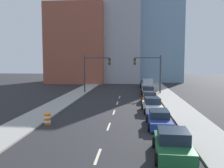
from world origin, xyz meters
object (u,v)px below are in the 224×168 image
at_px(traffic_signal_left, 92,69).
at_px(sedan_orange, 150,97).
at_px(sedan_white, 152,105).
at_px(traffic_barrel, 47,119).
at_px(sedan_gray, 148,91).
at_px(pickup_truck_silver, 148,86).
at_px(sedan_black, 145,84).
at_px(sedan_green, 173,144).
at_px(sedan_blue, 159,119).
at_px(traffic_signal_right, 153,69).

relative_size(traffic_signal_left, sedan_orange, 1.39).
distance_m(traffic_signal_left, sedan_white, 17.81).
xyz_separation_m(traffic_barrel, sedan_orange, (9.42, 12.54, 0.16)).
height_order(traffic_barrel, sedan_gray, sedan_gray).
bearing_deg(pickup_truck_silver, sedan_black, 89.54).
distance_m(traffic_barrel, sedan_black, 32.66).
relative_size(sedan_white, sedan_orange, 1.00).
bearing_deg(sedan_black, pickup_truck_silver, -88.45).
xyz_separation_m(pickup_truck_silver, sedan_black, (-0.13, 6.71, -0.21)).
xyz_separation_m(sedan_green, sedan_black, (0.33, 37.54, -0.03)).
height_order(sedan_blue, pickup_truck_silver, pickup_truck_silver).
xyz_separation_m(sedan_green, sedan_white, (-0.20, 12.48, 0.00)).
relative_size(traffic_signal_right, sedan_gray, 1.41).
bearing_deg(sedan_white, traffic_signal_right, 82.31).
bearing_deg(sedan_black, sedan_white, -90.76).
relative_size(traffic_signal_right, pickup_truck_silver, 1.13).
bearing_deg(sedan_blue, sedan_white, 91.38).
distance_m(sedan_blue, sedan_black, 31.03).
xyz_separation_m(sedan_blue, sedan_orange, (0.06, 12.40, 0.01)).
bearing_deg(sedan_black, sedan_green, -90.05).
bearing_deg(sedan_green, traffic_signal_right, 89.98).
height_order(traffic_barrel, sedan_orange, sedan_orange).
xyz_separation_m(traffic_signal_right, sedan_black, (-0.66, 10.01, -3.45)).
bearing_deg(sedan_black, sedan_orange, -90.69).
bearing_deg(sedan_green, traffic_barrel, 148.03).
relative_size(traffic_signal_right, sedan_blue, 1.32).
xyz_separation_m(sedan_white, sedan_gray, (0.34, 12.25, 0.00)).
relative_size(traffic_signal_right, sedan_orange, 1.39).
distance_m(sedan_green, sedan_gray, 24.73).
bearing_deg(traffic_signal_right, sedan_white, -94.51).
height_order(traffic_signal_right, sedan_blue, traffic_signal_right).
height_order(sedan_white, sedan_orange, sedan_white).
xyz_separation_m(traffic_barrel, pickup_truck_silver, (9.92, 24.44, 0.40)).
bearing_deg(traffic_signal_right, traffic_signal_left, 180.00).
xyz_separation_m(traffic_signal_right, pickup_truck_silver, (-0.53, 3.30, -3.24)).
bearing_deg(sedan_white, pickup_truck_silver, 84.77).
xyz_separation_m(sedan_orange, sedan_black, (0.37, 18.62, 0.03)).
xyz_separation_m(traffic_signal_right, sedan_orange, (-1.03, -8.60, -3.48)).
bearing_deg(traffic_signal_right, traffic_barrel, -116.30).
relative_size(sedan_green, sedan_black, 0.94).
distance_m(traffic_signal_left, sedan_blue, 23.11).
relative_size(traffic_signal_left, traffic_signal_right, 1.00).
xyz_separation_m(traffic_signal_left, sedan_gray, (9.22, -2.79, -3.41)).
relative_size(traffic_signal_right, sedan_green, 1.45).
distance_m(sedan_orange, sedan_black, 18.62).
relative_size(sedan_white, sedan_black, 0.97).
bearing_deg(sedan_orange, traffic_signal_left, 139.56).
bearing_deg(sedan_blue, traffic_signal_left, 113.59).
relative_size(sedan_blue, pickup_truck_silver, 0.86).
xyz_separation_m(sedan_blue, pickup_truck_silver, (0.56, 24.31, 0.25)).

